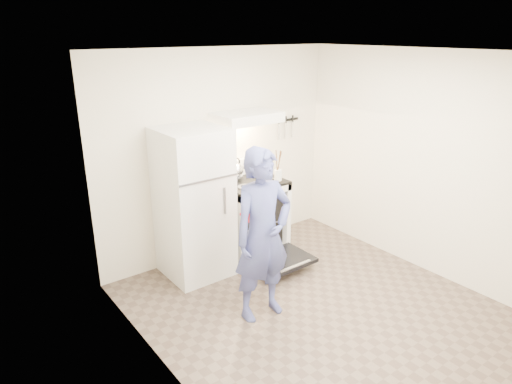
# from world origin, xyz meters

# --- Properties ---
(floor) EXTENTS (3.60, 3.60, 0.00)m
(floor) POSITION_xyz_m (0.00, 0.00, 0.00)
(floor) COLOR brown
(floor) RESTS_ON ground
(back_wall) EXTENTS (3.20, 0.02, 2.50)m
(back_wall) POSITION_xyz_m (0.00, 1.80, 1.25)
(back_wall) COLOR beige
(back_wall) RESTS_ON ground
(refrigerator) EXTENTS (0.70, 0.70, 1.70)m
(refrigerator) POSITION_xyz_m (-0.58, 1.45, 0.85)
(refrigerator) COLOR white
(refrigerator) RESTS_ON floor
(stove_body) EXTENTS (0.76, 0.65, 0.92)m
(stove_body) POSITION_xyz_m (0.23, 1.48, 0.46)
(stove_body) COLOR white
(stove_body) RESTS_ON floor
(cooktop) EXTENTS (0.76, 0.65, 0.03)m
(cooktop) POSITION_xyz_m (0.23, 1.48, 0.94)
(cooktop) COLOR black
(cooktop) RESTS_ON stove_body
(backsplash) EXTENTS (0.76, 0.07, 0.20)m
(backsplash) POSITION_xyz_m (0.23, 1.76, 1.05)
(backsplash) COLOR white
(backsplash) RESTS_ON cooktop
(oven_door) EXTENTS (0.70, 0.54, 0.04)m
(oven_door) POSITION_xyz_m (0.23, 0.88, 0.12)
(oven_door) COLOR black
(oven_door) RESTS_ON floor
(oven_rack) EXTENTS (0.60, 0.52, 0.01)m
(oven_rack) POSITION_xyz_m (0.23, 1.48, 0.44)
(oven_rack) COLOR slate
(oven_rack) RESTS_ON stove_body
(range_hood) EXTENTS (0.76, 0.50, 0.12)m
(range_hood) POSITION_xyz_m (0.23, 1.55, 1.71)
(range_hood) COLOR white
(range_hood) RESTS_ON back_wall
(knife_strip) EXTENTS (0.40, 0.02, 0.03)m
(knife_strip) POSITION_xyz_m (1.05, 1.79, 1.55)
(knife_strip) COLOR black
(knife_strip) RESTS_ON back_wall
(pizza_stone) EXTENTS (0.30, 0.30, 0.02)m
(pizza_stone) POSITION_xyz_m (0.21, 1.46, 0.45)
(pizza_stone) COLOR brown
(pizza_stone) RESTS_ON oven_rack
(tea_kettle) EXTENTS (0.23, 0.19, 0.28)m
(tea_kettle) POSITION_xyz_m (0.11, 1.62, 1.09)
(tea_kettle) COLOR silver
(tea_kettle) RESTS_ON cooktop
(utensil_jar) EXTENTS (0.09, 0.09, 0.13)m
(utensil_jar) POSITION_xyz_m (0.44, 1.22, 1.05)
(utensil_jar) COLOR silver
(utensil_jar) RESTS_ON cooktop
(person) EXTENTS (0.64, 0.45, 1.70)m
(person) POSITION_xyz_m (-0.48, 0.33, 0.85)
(person) COLOR navy
(person) RESTS_ON floor
(dutch_oven) EXTENTS (0.31, 0.24, 0.21)m
(dutch_oven) POSITION_xyz_m (-0.29, 0.72, 0.90)
(dutch_oven) COLOR red
(dutch_oven) RESTS_ON person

